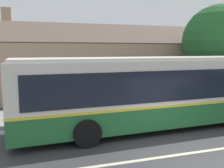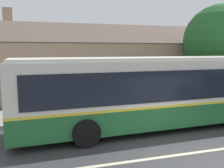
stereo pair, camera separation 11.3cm
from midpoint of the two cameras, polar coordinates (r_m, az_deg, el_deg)
The scene contains 7 objects.
ground_plane at distance 8.73m, azimuth 15.54°, elevation -15.21°, with size 300.00×300.00×0.00m, color #38383A.
sidewalk_far at distance 13.86m, azimuth 1.89°, elevation -5.99°, with size 60.00×3.00×0.15m, color gray.
lane_divider_stripe at distance 8.72m, azimuth 15.54°, elevation -15.18°, with size 60.00×0.16×0.01m, color beige.
community_building at distance 20.31m, azimuth -3.51°, elevation 3.90°, with size 25.01×8.12×6.48m.
transit_bus at distance 10.87m, azimuth 9.02°, elevation -1.40°, with size 11.86×3.08×3.07m.
bench_down_street at distance 12.41m, azimuth -11.97°, elevation -5.41°, with size 1.81×0.51×0.94m.
street_tree_primary at distance 18.14m, azimuth 23.12°, elevation 8.94°, with size 4.79×4.79×6.35m.
Camera 1 is at (-4.53, -6.68, 3.36)m, focal length 40.00 mm.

